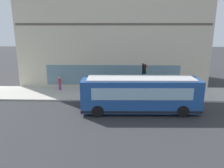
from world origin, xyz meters
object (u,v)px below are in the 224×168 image
city_bus_nearside (140,95)px  newspaper_vending_box (105,88)px  pedestrian_by_light_pole (122,81)px  traffic_light_near_corner (144,75)px  fire_hydrant (106,92)px  pedestrian_walking_along_curb (169,83)px  pedestrian_near_building_entrance (60,82)px  pedestrian_near_hydrant (155,87)px

city_bus_nearside → newspaper_vending_box: 6.16m
city_bus_nearside → pedestrian_by_light_pole: city_bus_nearside is taller
traffic_light_near_corner → fire_hydrant: 4.49m
fire_hydrant → pedestrian_walking_along_curb: bearing=-79.7°
pedestrian_by_light_pole → pedestrian_near_building_entrance: bearing=90.2°
city_bus_nearside → pedestrian_near_hydrant: (4.19, -1.97, -0.48)m
fire_hydrant → pedestrian_near_building_entrance: pedestrian_near_building_entrance is taller
pedestrian_near_hydrant → pedestrian_walking_along_curb: (1.10, -1.70, 0.13)m
fire_hydrant → pedestrian_near_building_entrance: 5.75m
pedestrian_near_hydrant → newspaper_vending_box: (0.93, 5.27, -0.47)m
newspaper_vending_box → city_bus_nearside: bearing=-147.1°
traffic_light_near_corner → newspaper_vending_box: size_ratio=4.04×
pedestrian_by_light_pole → pedestrian_walking_along_curb: 5.14m
pedestrian_near_building_entrance → pedestrian_walking_along_curb: pedestrian_walking_along_curb is taller
newspaper_vending_box → fire_hydrant: bearing=-171.7°
pedestrian_by_light_pole → newspaper_vending_box: 2.16m
city_bus_nearside → fire_hydrant: bearing=37.8°
city_bus_nearside → pedestrian_by_light_pole: size_ratio=5.55×
pedestrian_near_building_entrance → pedestrian_near_hydrant: (-1.79, -10.51, 0.04)m
pedestrian_near_building_entrance → pedestrian_by_light_pole: (0.02, -7.12, 0.18)m
city_bus_nearside → fire_hydrant: (4.06, 3.15, -1.04)m
pedestrian_by_light_pole → fire_hydrant: bearing=138.4°
traffic_light_near_corner → pedestrian_by_light_pole: size_ratio=2.00×
pedestrian_near_building_entrance → pedestrian_by_light_pole: size_ratio=0.85×
fire_hydrant → city_bus_nearside: bearing=-142.2°
fire_hydrant → pedestrian_near_hydrant: bearing=-88.5°
traffic_light_near_corner → pedestrian_near_building_entrance: 9.79m
fire_hydrant → pedestrian_near_building_entrance: bearing=70.4°
city_bus_nearside → pedestrian_walking_along_curb: size_ratio=5.57×
city_bus_nearside → pedestrian_near_hydrant: bearing=-25.2°
pedestrian_walking_along_curb → newspaper_vending_box: size_ratio=2.01×
city_bus_nearside → pedestrian_near_building_entrance: 10.44m
traffic_light_near_corner → pedestrian_near_hydrant: 2.47m
city_bus_nearside → traffic_light_near_corner: size_ratio=2.78×
pedestrian_near_hydrant → newspaper_vending_box: pedestrian_near_hydrant is taller
pedestrian_walking_along_curb → newspaper_vending_box: 7.00m
traffic_light_near_corner → newspaper_vending_box: bearing=60.5°
pedestrian_near_building_entrance → pedestrian_by_light_pole: bearing=-89.8°
traffic_light_near_corner → pedestrian_near_hydrant: size_ratio=2.26×
pedestrian_near_building_entrance → city_bus_nearside: bearing=-125.0°
fire_hydrant → pedestrian_by_light_pole: size_ratio=0.41×
city_bus_nearside → pedestrian_by_light_pole: (6.00, 1.43, -0.35)m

